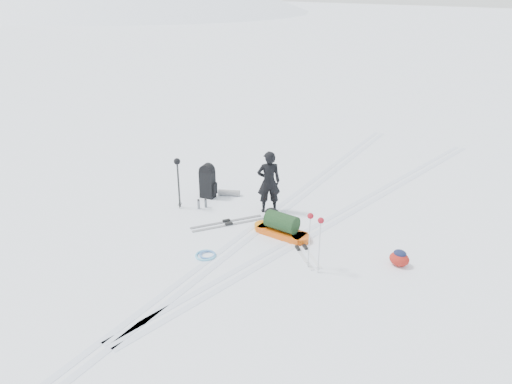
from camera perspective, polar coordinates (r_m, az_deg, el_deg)
ground at (r=12.00m, az=0.41°, el=-3.89°), size 200.00×200.00×0.00m
ski_tracks at (r=12.38m, az=5.06°, el=-3.09°), size 3.38×17.97×0.01m
skier at (r=12.42m, az=1.47°, el=1.16°), size 0.70×0.68×1.61m
pulk_sled at (r=11.51m, az=2.95°, el=-4.02°), size 1.45×0.47×0.56m
expedition_rucksack at (r=13.44m, az=-5.26°, el=1.16°), size 0.91×0.79×0.95m
ski_poles_black at (r=12.65m, az=-8.97°, el=2.78°), size 0.17×0.18×1.36m
ski_poles_silver at (r=9.87m, az=6.79°, el=-3.72°), size 0.39×0.18×1.24m
touring_skis_grey at (r=12.12m, az=-3.26°, el=-3.57°), size 1.21×1.68×0.07m
touring_skis_white at (r=11.07m, az=5.21°, el=-6.44°), size 1.53×1.31×0.06m
rope_coil at (r=10.81m, az=-5.71°, el=-7.18°), size 0.54×0.54×0.05m
small_daypack at (r=10.78m, az=16.07°, el=-7.26°), size 0.52×0.48×0.36m
thermos_pair at (r=12.93m, az=-6.18°, el=-1.34°), size 0.17×0.26×0.26m
stuff_sack at (r=12.38m, az=1.86°, el=-2.39°), size 0.43×0.35×0.24m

